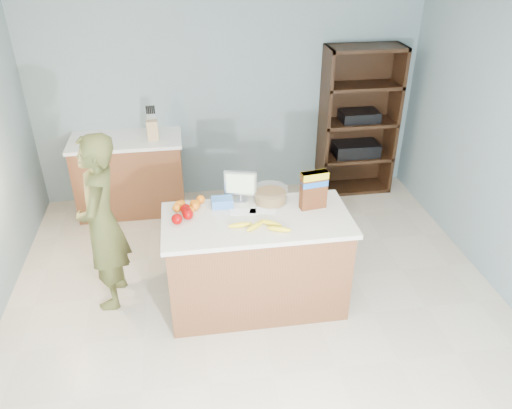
{
  "coord_description": "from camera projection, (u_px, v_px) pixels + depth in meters",
  "views": [
    {
      "loc": [
        -0.53,
        -3.16,
        3.05
      ],
      "look_at": [
        0.0,
        0.35,
        1.0
      ],
      "focal_mm": 35.0,
      "sensor_mm": 36.0,
      "label": 1
    }
  ],
  "objects": [
    {
      "name": "cereal_box",
      "position": [
        314.0,
        187.0,
        4.16
      ],
      "size": [
        0.23,
        0.11,
        0.33
      ],
      "color": "#592B14",
      "rests_on": "counter_peninsula"
    },
    {
      "name": "walls",
      "position": [
        264.0,
        148.0,
        3.47
      ],
      "size": [
        4.52,
        5.02,
        2.51
      ],
      "color": "gray",
      "rests_on": "ground"
    },
    {
      "name": "blue_carton",
      "position": [
        222.0,
        202.0,
        4.25
      ],
      "size": [
        0.18,
        0.12,
        0.08
      ],
      "primitive_type": "cube",
      "rotation": [
        0.0,
        0.0,
        0.01
      ],
      "color": "blue",
      "rests_on": "counter_peninsula"
    },
    {
      "name": "person",
      "position": [
        102.0,
        224.0,
        4.21
      ],
      "size": [
        0.43,
        0.61,
        1.61
      ],
      "primitive_type": "imported",
      "rotation": [
        0.0,
        0.0,
        -1.65
      ],
      "color": "#474922",
      "rests_on": "ground"
    },
    {
      "name": "back_cabinet",
      "position": [
        130.0,
        174.0,
        5.8
      ],
      "size": [
        1.24,
        0.62,
        0.9
      ],
      "color": "brown",
      "rests_on": "ground"
    },
    {
      "name": "counter_peninsula",
      "position": [
        257.0,
        265.0,
        4.35
      ],
      "size": [
        1.56,
        0.76,
        0.9
      ],
      "color": "brown",
      "rests_on": "ground"
    },
    {
      "name": "oranges",
      "position": [
        188.0,
        205.0,
        4.21
      ],
      "size": [
        0.28,
        0.25,
        0.07
      ],
      "color": "orange",
      "rests_on": "counter_peninsula"
    },
    {
      "name": "shelving_unit",
      "position": [
        357.0,
        123.0,
        6.08
      ],
      "size": [
        0.9,
        0.4,
        1.8
      ],
      "color": "black",
      "rests_on": "ground"
    },
    {
      "name": "envelopes",
      "position": [
        253.0,
        211.0,
        4.19
      ],
      "size": [
        0.4,
        0.17,
        0.0
      ],
      "color": "white",
      "rests_on": "counter_peninsula"
    },
    {
      "name": "bananas",
      "position": [
        261.0,
        226.0,
        3.96
      ],
      "size": [
        0.5,
        0.23,
        0.04
      ],
      "color": "yellow",
      "rests_on": "counter_peninsula"
    },
    {
      "name": "floor",
      "position": [
        262.0,
        325.0,
        4.3
      ],
      "size": [
        4.5,
        5.0,
        0.02
      ],
      "primitive_type": "cube",
      "color": "beige",
      "rests_on": "ground"
    },
    {
      "name": "salad_bowl",
      "position": [
        270.0,
        195.0,
        4.32
      ],
      "size": [
        0.3,
        0.3,
        0.13
      ],
      "color": "#267219",
      "rests_on": "counter_peninsula"
    },
    {
      "name": "apples",
      "position": [
        184.0,
        214.0,
        4.08
      ],
      "size": [
        0.18,
        0.23,
        0.09
      ],
      "color": "#950202",
      "rests_on": "counter_peninsula"
    },
    {
      "name": "knife_block",
      "position": [
        153.0,
        129.0,
        5.49
      ],
      "size": [
        0.12,
        0.1,
        0.31
      ],
      "color": "tan",
      "rests_on": "back_cabinet"
    },
    {
      "name": "tv",
      "position": [
        240.0,
        184.0,
        4.28
      ],
      "size": [
        0.28,
        0.12,
        0.28
      ],
      "color": "silver",
      "rests_on": "counter_peninsula"
    }
  ]
}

